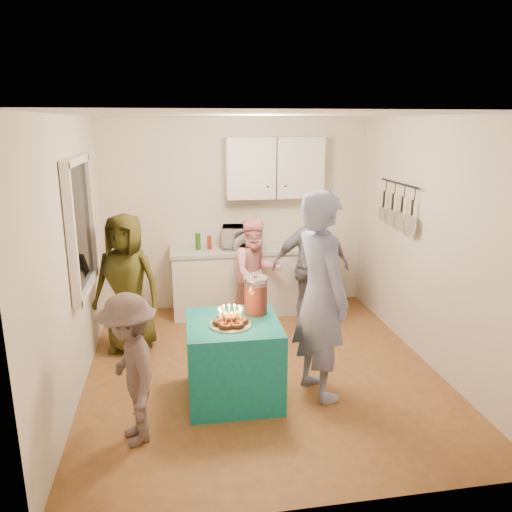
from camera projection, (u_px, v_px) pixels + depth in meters
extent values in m
plane|color=brown|center=(261.00, 369.00, 5.29)|extent=(4.00, 4.00, 0.00)
plane|color=white|center=(262.00, 115.00, 4.62)|extent=(4.00, 4.00, 0.00)
plane|color=silver|center=(236.00, 215.00, 6.86)|extent=(3.60, 3.60, 0.00)
plane|color=silver|center=(73.00, 258.00, 4.67)|extent=(4.00, 4.00, 0.00)
plane|color=silver|center=(430.00, 243.00, 5.24)|extent=(4.00, 4.00, 0.00)
cube|color=black|center=(79.00, 226.00, 4.89)|extent=(0.04, 1.00, 1.20)
cube|color=white|center=(254.00, 281.00, 6.83)|extent=(2.20, 0.58, 0.86)
cube|color=beige|center=(254.00, 249.00, 6.71)|extent=(2.24, 0.62, 0.05)
cube|color=white|center=(274.00, 168.00, 6.63)|extent=(1.30, 0.30, 0.80)
cube|color=black|center=(396.00, 205.00, 5.82)|extent=(0.12, 1.00, 0.60)
imported|color=white|center=(242.00, 237.00, 6.64)|extent=(0.57, 0.43, 0.29)
cube|color=#127A7A|center=(233.00, 360.00, 4.67)|extent=(0.86, 0.86, 0.76)
cylinder|color=red|center=(256.00, 296.00, 4.75)|extent=(0.22, 0.22, 0.34)
imported|color=#858FC2|center=(320.00, 296.00, 4.59)|extent=(0.66, 0.82, 1.97)
imported|color=brown|center=(127.00, 283.00, 5.58)|extent=(0.90, 0.74, 1.58)
imported|color=pink|center=(256.00, 273.00, 6.25)|extent=(0.79, 0.68, 1.41)
imported|color=black|center=(311.00, 266.00, 6.14)|extent=(0.98, 0.46, 1.63)
imported|color=#4E3F3F|center=(130.00, 370.00, 3.95)|extent=(0.68, 0.91, 1.26)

